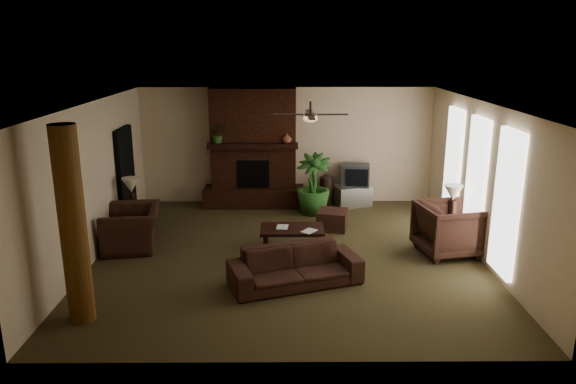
{
  "coord_description": "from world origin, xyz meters",
  "views": [
    {
      "loc": [
        -0.07,
        -9.34,
        3.82
      ],
      "look_at": [
        0.0,
        0.4,
        1.1
      ],
      "focal_mm": 33.58,
      "sensor_mm": 36.0,
      "label": 1
    }
  ],
  "objects_px": {
    "armchair_right": "(449,226)",
    "coffee_table": "(292,231)",
    "side_table_right": "(450,231)",
    "lamp_left": "(131,188)",
    "floor_plant": "(313,197)",
    "ottoman": "(332,220)",
    "sofa": "(295,261)",
    "tv_stand": "(352,196)",
    "lamp_right": "(453,195)",
    "log_column": "(73,226)",
    "floor_vase": "(327,188)",
    "side_table_left": "(133,222)",
    "armchair_left": "(131,221)"
  },
  "relations": [
    {
      "from": "lamp_right",
      "to": "ottoman",
      "type": "bearing_deg",
      "value": 156.7
    },
    {
      "from": "side_table_right",
      "to": "lamp_left",
      "type": "bearing_deg",
      "value": 174.45
    },
    {
      "from": "tv_stand",
      "to": "floor_vase",
      "type": "height_order",
      "value": "floor_vase"
    },
    {
      "from": "floor_vase",
      "to": "armchair_right",
      "type": "bearing_deg",
      "value": -57.02
    },
    {
      "from": "sofa",
      "to": "side_table_right",
      "type": "xyz_separation_m",
      "value": [
        3.05,
        1.77,
        -0.14
      ]
    },
    {
      "from": "armchair_left",
      "to": "armchair_right",
      "type": "relative_size",
      "value": 1.13
    },
    {
      "from": "tv_stand",
      "to": "lamp_right",
      "type": "relative_size",
      "value": 1.31
    },
    {
      "from": "floor_plant",
      "to": "lamp_left",
      "type": "bearing_deg",
      "value": -159.65
    },
    {
      "from": "log_column",
      "to": "sofa",
      "type": "distance_m",
      "value": 3.4
    },
    {
      "from": "coffee_table",
      "to": "floor_plant",
      "type": "bearing_deg",
      "value": 77.05
    },
    {
      "from": "ottoman",
      "to": "side_table_left",
      "type": "xyz_separation_m",
      "value": [
        -4.1,
        -0.36,
        0.08
      ]
    },
    {
      "from": "log_column",
      "to": "tv_stand",
      "type": "xyz_separation_m",
      "value": [
        4.52,
        5.5,
        -1.15
      ]
    },
    {
      "from": "coffee_table",
      "to": "lamp_left",
      "type": "xyz_separation_m",
      "value": [
        -3.23,
        0.84,
        0.63
      ]
    },
    {
      "from": "ottoman",
      "to": "side_table_left",
      "type": "relative_size",
      "value": 1.09
    },
    {
      "from": "side_table_left",
      "to": "floor_plant",
      "type": "bearing_deg",
      "value": 20.78
    },
    {
      "from": "tv_stand",
      "to": "side_table_left",
      "type": "xyz_separation_m",
      "value": [
        -4.72,
        -2.02,
        0.03
      ]
    },
    {
      "from": "coffee_table",
      "to": "ottoman",
      "type": "height_order",
      "value": "coffee_table"
    },
    {
      "from": "coffee_table",
      "to": "ottoman",
      "type": "relative_size",
      "value": 2.0
    },
    {
      "from": "floor_vase",
      "to": "side_table_right",
      "type": "distance_m",
      "value": 3.45
    },
    {
      "from": "ottoman",
      "to": "lamp_right",
      "type": "bearing_deg",
      "value": -23.3
    },
    {
      "from": "sofa",
      "to": "side_table_right",
      "type": "distance_m",
      "value": 3.53
    },
    {
      "from": "log_column",
      "to": "tv_stand",
      "type": "bearing_deg",
      "value": 50.59
    },
    {
      "from": "lamp_right",
      "to": "side_table_left",
      "type": "bearing_deg",
      "value": 174.66
    },
    {
      "from": "log_column",
      "to": "lamp_left",
      "type": "bearing_deg",
      "value": 93.26
    },
    {
      "from": "armchair_left",
      "to": "floor_plant",
      "type": "distance_m",
      "value": 4.15
    },
    {
      "from": "floor_plant",
      "to": "armchair_right",
      "type": "bearing_deg",
      "value": -46.03
    },
    {
      "from": "sofa",
      "to": "side_table_left",
      "type": "xyz_separation_m",
      "value": [
        -3.25,
        2.35,
        -0.14
      ]
    },
    {
      "from": "ottoman",
      "to": "lamp_right",
      "type": "distance_m",
      "value": 2.53
    },
    {
      "from": "log_column",
      "to": "floor_plant",
      "type": "xyz_separation_m",
      "value": [
        3.54,
        4.9,
        -1.01
      ]
    },
    {
      "from": "side_table_left",
      "to": "ottoman",
      "type": "bearing_deg",
      "value": 5.01
    },
    {
      "from": "armchair_right",
      "to": "lamp_right",
      "type": "bearing_deg",
      "value": -31.85
    },
    {
      "from": "armchair_right",
      "to": "side_table_right",
      "type": "bearing_deg",
      "value": -31.51
    },
    {
      "from": "floor_plant",
      "to": "side_table_right",
      "type": "bearing_deg",
      "value": -37.97
    },
    {
      "from": "log_column",
      "to": "floor_vase",
      "type": "distance_m",
      "value": 6.85
    },
    {
      "from": "log_column",
      "to": "side_table_right",
      "type": "xyz_separation_m",
      "value": [
        6.1,
        2.9,
        -1.12
      ]
    },
    {
      "from": "armchair_left",
      "to": "lamp_right",
      "type": "bearing_deg",
      "value": 80.75
    },
    {
      "from": "log_column",
      "to": "side_table_left",
      "type": "bearing_deg",
      "value": 93.29
    },
    {
      "from": "log_column",
      "to": "armchair_left",
      "type": "xyz_separation_m",
      "value": [
        -0.04,
        2.79,
        -0.87
      ]
    },
    {
      "from": "side_table_left",
      "to": "lamp_left",
      "type": "xyz_separation_m",
      "value": [
        0.0,
        0.03,
        0.73
      ]
    },
    {
      "from": "sofa",
      "to": "floor_plant",
      "type": "bearing_deg",
      "value": 63.73
    },
    {
      "from": "armchair_left",
      "to": "ottoman",
      "type": "distance_m",
      "value": 4.09
    },
    {
      "from": "armchair_left",
      "to": "side_table_left",
      "type": "height_order",
      "value": "armchair_left"
    },
    {
      "from": "tv_stand",
      "to": "floor_plant",
      "type": "xyz_separation_m",
      "value": [
        -0.98,
        -0.6,
        0.14
      ]
    },
    {
      "from": "sofa",
      "to": "floor_plant",
      "type": "relative_size",
      "value": 1.52
    },
    {
      "from": "sofa",
      "to": "floor_vase",
      "type": "xyz_separation_m",
      "value": [
        0.85,
        4.42,
        0.02
      ]
    },
    {
      "from": "armchair_left",
      "to": "side_table_right",
      "type": "xyz_separation_m",
      "value": [
        6.14,
        0.11,
        -0.25
      ]
    },
    {
      "from": "armchair_right",
      "to": "ottoman",
      "type": "relative_size",
      "value": 1.79
    },
    {
      "from": "armchair_right",
      "to": "coffee_table",
      "type": "bearing_deg",
      "value": 73.71
    },
    {
      "from": "ottoman",
      "to": "floor_vase",
      "type": "relative_size",
      "value": 0.78
    },
    {
      "from": "armchair_left",
      "to": "floor_vase",
      "type": "distance_m",
      "value": 4.81
    }
  ]
}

